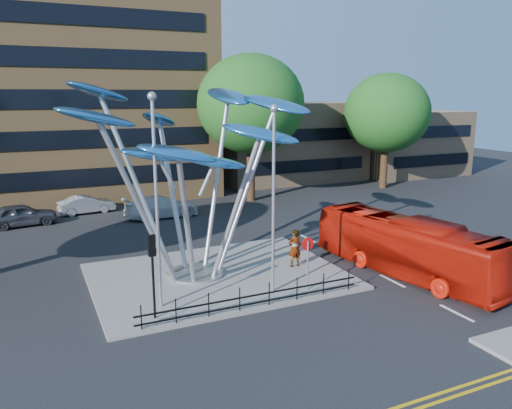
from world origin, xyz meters
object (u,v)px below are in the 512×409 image
street_lamp_left (156,184)px  pedestrian (295,248)px  street_lamp_right (274,183)px  parked_car_mid (87,204)px  tree_far (387,113)px  tree_right (251,104)px  red_bus (407,247)px  no_entry_sign_island (308,254)px  parked_car_left (21,215)px  leaf_sculpture (189,137)px  parked_car_right (162,207)px  traffic_light_island (152,259)px

street_lamp_left → pedestrian: street_lamp_left is taller
street_lamp_right → parked_car_mid: street_lamp_right is taller
parked_car_mid → tree_far: bearing=-98.8°
tree_right → street_lamp_right: 20.64m
red_bus → pedestrian: (-4.66, 3.08, -0.33)m
no_entry_sign_island → parked_car_left: bearing=122.5°
tree_right → red_bus: size_ratio=1.15×
leaf_sculpture → street_lamp_right: 4.83m
street_lamp_right → pedestrian: (2.50, 2.48, -3.96)m
leaf_sculpture → pedestrian: size_ratio=6.44×
pedestrian → parked_car_mid: 19.36m
tree_far → tree_right: bearing=-180.0°
no_entry_sign_island → tree_far: bearing=44.3°
parked_car_mid → parked_car_right: 6.06m
leaf_sculpture → pedestrian: 7.75m
tree_right → pedestrian: size_ratio=6.13×
no_entry_sign_island → red_bus: (5.66, -0.12, -0.35)m
street_lamp_left → parked_car_right: bearing=75.4°
leaf_sculpture → street_lamp_right: (2.57, -3.68, -1.78)m
tree_far → street_lamp_left: tree_far is taller
parked_car_right → street_lamp_right: bearing=179.2°
pedestrian → parked_car_mid: pedestrian is taller
tree_far → street_lamp_right: tree_far is taller
street_lamp_left → red_bus: size_ratio=0.84×
leaf_sculpture → parked_car_left: leaf_sculpture is taller
street_lamp_left → red_bus: bearing=-5.2°
street_lamp_left → parked_car_mid: street_lamp_left is taller
tree_right → leaf_sculpture: tree_right is taller
leaf_sculpture → red_bus: bearing=-23.8°
traffic_light_island → parked_car_right: size_ratio=0.63×
red_bus → parked_car_mid: size_ratio=2.57×
tree_far → street_lamp_right: size_ratio=1.30×
street_lamp_left → parked_car_mid: bearing=92.2°
no_entry_sign_island → street_lamp_left: bearing=171.4°
red_bus → parked_car_left: (-17.39, 18.53, -0.68)m
tree_right → traffic_light_island: size_ratio=3.54×
tree_far → leaf_sculpture: (-24.07, -15.32, -0.23)m
traffic_light_island → red_bus: 12.71m
street_lamp_left → no_entry_sign_island: 7.47m
parked_car_left → leaf_sculpture: bearing=-159.4°
leaf_sculpture → no_entry_sign_island: size_ratio=5.19×
parked_car_left → parked_car_right: size_ratio=0.85×
tree_right → street_lamp_right: tree_right is taller
tree_right → pedestrian: (-5.00, -16.52, -6.90)m
leaf_sculpture → parked_car_right: (1.70, 12.71, -6.09)m
leaf_sculpture → street_lamp_left: bearing=-127.4°
leaf_sculpture → parked_car_mid: size_ratio=3.11×
no_entry_sign_island → parked_car_mid: 21.75m
street_lamp_left → no_entry_sign_island: size_ratio=3.59×
leaf_sculpture → parked_car_left: 17.29m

